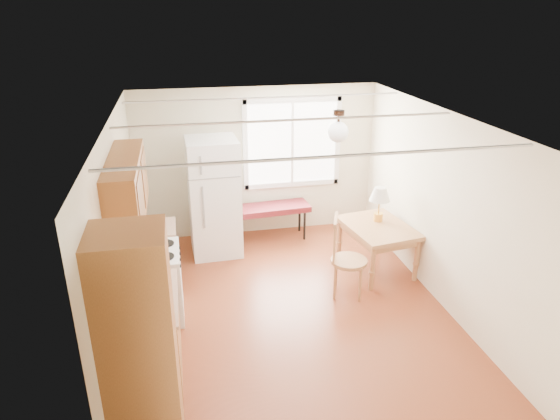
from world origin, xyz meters
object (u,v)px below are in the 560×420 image
object	(u,v)px
bench	(271,209)
chair	(341,251)
refrigerator	(214,197)
dining_table	(378,232)

from	to	relation	value
bench	chair	distance (m)	2.02
bench	chair	xyz separation A→B (m)	(0.58, -1.93, 0.12)
bench	chair	size ratio (longest dim) A/B	1.16
chair	refrigerator	bearing A→B (deg)	154.13
refrigerator	chair	distance (m)	2.26
bench	dining_table	distance (m)	1.92
refrigerator	dining_table	distance (m)	2.55
refrigerator	dining_table	world-z (taller)	refrigerator
bench	chair	bearing A→B (deg)	-77.62
chair	bench	bearing A→B (deg)	127.52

